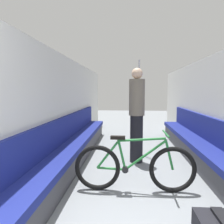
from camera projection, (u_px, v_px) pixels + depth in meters
The scene contains 7 objects.
wall_left at pixel (59, 109), 4.11m from camera, with size 0.10×9.84×2.07m, color silver.
wall_right at pixel (219, 110), 3.89m from camera, with size 0.10×9.84×2.07m, color silver.
bench_seat_row_left at pixel (74, 147), 4.26m from camera, with size 0.44×5.53×0.89m.
bench_seat_row_right at pixel (202, 149), 4.07m from camera, with size 0.44×5.53×0.89m.
bicycle at pixel (134, 167), 2.98m from camera, with size 1.66×0.46×0.82m.
grab_pole_near at pixel (139, 109), 4.77m from camera, with size 0.08×0.08×2.05m.
passenger_standing at pixel (137, 114), 4.18m from camera, with size 0.30×0.30×1.81m.
Camera 1 is at (-0.16, -0.69, 1.37)m, focal length 35.00 mm.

